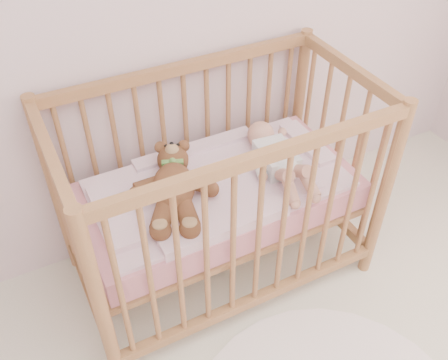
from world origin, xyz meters
TOP-DOWN VIEW (x-y plane):
  - crib at (0.16, 1.60)m, footprint 1.36×0.76m
  - mattress at (0.16, 1.60)m, footprint 1.22×0.62m
  - blanket at (0.16, 1.60)m, footprint 1.10×0.58m
  - baby at (0.44, 1.58)m, footprint 0.33×0.60m
  - teddy_bear at (-0.06, 1.58)m, footprint 0.57×0.66m

SIDE VIEW (x-z plane):
  - mattress at x=0.16m, z-range 0.42..0.55m
  - crib at x=0.16m, z-range 0.00..1.00m
  - blanket at x=0.16m, z-range 0.53..0.59m
  - baby at x=0.44m, z-range 0.57..0.70m
  - teddy_bear at x=-0.06m, z-range 0.57..0.72m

